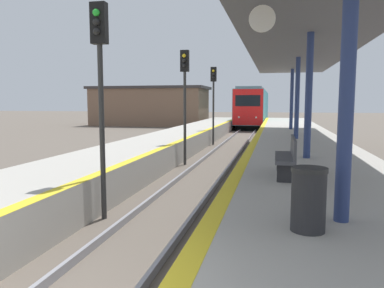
{
  "coord_description": "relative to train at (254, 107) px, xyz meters",
  "views": [
    {
      "loc": [
        2.54,
        -2.78,
        2.72
      ],
      "look_at": [
        -2.2,
        18.43,
        0.29
      ],
      "focal_mm": 35.0,
      "sensor_mm": 36.0,
      "label": 1
    }
  ],
  "objects": [
    {
      "name": "station_canopy",
      "position": [
        3.51,
        -29.76,
        2.71
      ],
      "size": [
        4.33,
        25.52,
        4.03
      ],
      "color": "navy",
      "rests_on": "platform_right"
    },
    {
      "name": "signal_far",
      "position": [
        -1.33,
        -21.48,
        1.27
      ],
      "size": [
        0.36,
        0.31,
        4.91
      ],
      "color": "#2D2D2D",
      "rests_on": "ground"
    },
    {
      "name": "trash_bin",
      "position": [
        3.0,
        -39.87,
        -0.72
      ],
      "size": [
        0.48,
        0.48,
        0.87
      ],
      "color": "#262628",
      "rests_on": "platform_right"
    },
    {
      "name": "bench",
      "position": [
        2.84,
        -36.06,
        -0.66
      ],
      "size": [
        0.44,
        1.79,
        0.92
      ],
      "color": "#4C4C51",
      "rests_on": "platform_right"
    },
    {
      "name": "signal_mid",
      "position": [
        -1.29,
        -29.3,
        1.27
      ],
      "size": [
        0.36,
        0.31,
        4.91
      ],
      "color": "#2D2D2D",
      "rests_on": "ground"
    },
    {
      "name": "signal_near",
      "position": [
        -1.34,
        -37.12,
        1.27
      ],
      "size": [
        0.36,
        0.31,
        4.91
      ],
      "color": "#2D2D2D",
      "rests_on": "ground"
    },
    {
      "name": "station_building",
      "position": [
        -11.92,
        -2.86,
        0.13
      ],
      "size": [
        13.55,
        6.48,
        4.52
      ],
      "color": "brown",
      "rests_on": "ground"
    },
    {
      "name": "train",
      "position": [
        0.0,
        0.0,
        0.0
      ],
      "size": [
        2.87,
        20.42,
        4.21
      ],
      "color": "black",
      "rests_on": "ground"
    }
  ]
}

